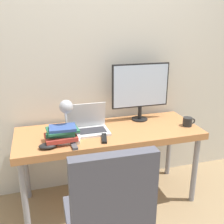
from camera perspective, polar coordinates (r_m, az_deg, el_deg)
ground_plane at (r=2.47m, az=1.57°, el=-22.39°), size 12.00×12.00×0.00m
wall_back at (r=2.53m, az=-3.01°, el=11.41°), size 8.00×0.05×2.60m
desk at (r=2.36m, az=-0.60°, el=-5.46°), size 1.63×0.62×0.72m
laptop at (r=2.30m, az=-5.26°, el=-3.07°), size 0.35×0.23×0.24m
monitor at (r=2.51m, az=6.23°, el=5.27°), size 0.56×0.16×0.55m
desk_lamp at (r=2.14m, az=-9.96°, el=-0.04°), size 0.14×0.25×0.33m
office_chair at (r=1.60m, az=-0.75°, el=-21.73°), size 0.60×0.62×1.04m
book_stack at (r=2.12m, az=-10.80°, el=-4.82°), size 0.29×0.21×0.14m
tv_remote at (r=2.07m, az=-8.39°, el=-7.05°), size 0.05×0.16×0.02m
media_remote at (r=2.15m, az=-1.71°, el=-5.75°), size 0.08×0.17×0.02m
mug at (r=2.52m, az=16.16°, el=-2.04°), size 0.12×0.08×0.08m
game_controller at (r=2.06m, az=-13.79°, el=-7.16°), size 0.14×0.09×0.04m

